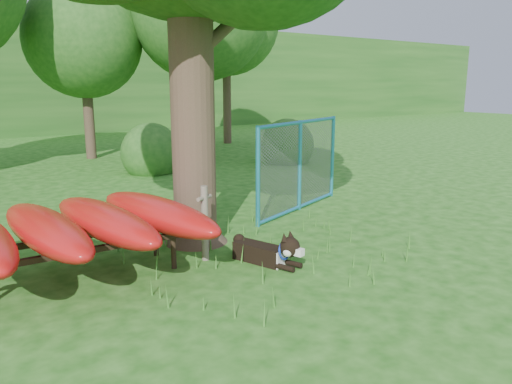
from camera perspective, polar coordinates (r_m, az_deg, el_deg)
ground at (r=7.02m, az=4.56°, el=-9.92°), size 80.00×80.00×0.00m
wooden_post at (r=7.57m, az=-5.88°, el=-3.36°), size 0.31×0.19×1.16m
kayak_rack at (r=7.18m, az=-19.87°, el=-3.63°), size 3.20×3.05×1.01m
husky_dog at (r=7.47m, az=1.59°, el=-6.80°), size 0.60×1.28×0.58m
fence_section at (r=10.56m, az=5.01°, el=3.03°), size 3.09×1.18×3.17m
wildflower_clump at (r=7.57m, az=3.97°, el=-6.93°), size 0.09×0.08×0.20m
bg_tree_c at (r=18.86m, az=-19.12°, el=16.11°), size 4.00×4.00×6.12m
bg_tree_d at (r=18.56m, az=-6.35°, el=19.79°), size 4.80×4.80×7.50m
bg_tree_e at (r=22.67m, az=-3.44°, el=18.85°), size 4.60×4.60×7.55m
shrub_right at (r=17.01m, az=3.56°, el=3.34°), size 1.80×1.80×1.80m
shrub_mid at (r=15.47m, az=-11.81°, el=2.20°), size 1.80×1.80×1.80m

